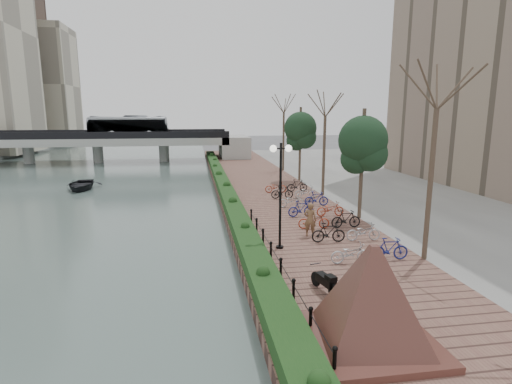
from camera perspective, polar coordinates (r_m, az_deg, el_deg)
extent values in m
plane|color=#59595B|center=(14.88, -1.10, -15.62)|extent=(220.00, 220.00, 0.00)
cube|color=#455752|center=(40.95, -27.54, 0.45)|extent=(30.00, 130.00, 0.02)
cube|color=brown|center=(31.87, 1.78, -0.55)|extent=(8.00, 75.00, 0.50)
cube|color=slate|center=(38.16, 26.13, 0.25)|extent=(24.00, 75.00, 0.50)
cube|color=#143815|center=(33.77, -4.67, 1.03)|extent=(1.10, 56.00, 0.60)
cylinder|color=black|center=(10.53, 11.15, -22.82)|extent=(0.10, 0.10, 0.70)
cylinder|color=black|center=(12.15, 7.80, -17.75)|extent=(0.10, 0.10, 0.70)
cylinder|color=black|center=(13.87, 5.38, -13.86)|extent=(0.10, 0.10, 0.70)
cylinder|color=black|center=(15.65, 3.57, -10.83)|extent=(0.10, 0.10, 0.70)
cylinder|color=black|center=(17.48, 2.15, -8.42)|extent=(0.10, 0.10, 0.70)
cylinder|color=black|center=(19.35, 1.02, -6.47)|extent=(0.10, 0.10, 0.70)
cylinder|color=black|center=(21.24, 0.09, -4.86)|extent=(0.10, 0.10, 0.70)
cylinder|color=black|center=(23.15, -0.68, -3.51)|extent=(0.10, 0.10, 0.70)
cube|color=#4C2022|center=(12.12, 15.85, -19.52)|extent=(3.39, 3.39, 0.20)
pyramid|color=#4C2022|center=(11.48, 16.23, -13.50)|extent=(5.32, 5.32, 2.59)
cylinder|color=black|center=(18.30, 3.49, -0.68)|extent=(0.12, 0.12, 4.92)
cylinder|color=black|center=(17.98, 3.58, 6.22)|extent=(0.70, 0.06, 0.06)
sphere|color=white|center=(17.91, 2.48, 6.21)|extent=(0.32, 0.32, 0.32)
sphere|color=white|center=(18.06, 4.67, 6.23)|extent=(0.32, 0.32, 0.32)
imported|color=brown|center=(20.64, 7.73, -3.93)|extent=(0.75, 0.64, 1.74)
imported|color=#B3B5B8|center=(17.45, 13.26, -8.41)|extent=(0.60, 1.71, 0.90)
imported|color=black|center=(19.74, 10.45, -5.84)|extent=(0.47, 1.66, 1.00)
imported|color=maroon|center=(22.13, 8.24, -4.05)|extent=(0.60, 1.72, 0.90)
imported|color=navy|center=(24.53, 6.47, -2.38)|extent=(0.47, 1.66, 1.00)
imported|color=#B3B5B8|center=(26.99, 5.02, -1.21)|extent=(0.60, 1.71, 0.90)
imported|color=black|center=(29.46, 3.82, -0.05)|extent=(0.47, 1.66, 1.00)
imported|color=maroon|center=(31.97, 2.81, 0.75)|extent=(0.60, 1.72, 0.90)
imported|color=navy|center=(18.17, 18.59, -7.75)|extent=(0.47, 1.66, 1.00)
imported|color=#B3B5B8|center=(20.41, 15.25, -5.63)|extent=(0.60, 1.71, 0.90)
imported|color=black|center=(22.70, 12.60, -3.69)|extent=(0.47, 1.66, 1.00)
imported|color=maroon|center=(25.07, 10.45, -2.31)|extent=(0.60, 1.71, 0.90)
imported|color=navy|center=(27.46, 8.68, -0.98)|extent=(0.47, 1.66, 1.00)
imported|color=#B3B5B8|center=(29.91, 7.19, -0.04)|extent=(0.60, 1.71, 0.90)
imported|color=black|center=(32.37, 5.93, 0.93)|extent=(0.47, 1.66, 1.00)
cube|color=#AFB0AA|center=(59.77, -21.76, 6.79)|extent=(36.00, 8.00, 1.00)
cube|color=black|center=(55.93, -22.71, 7.46)|extent=(36.00, 0.15, 0.90)
cube|color=black|center=(63.52, -21.05, 7.91)|extent=(36.00, 0.15, 0.90)
cylinder|color=#AFB0AA|center=(62.51, -29.73, 4.67)|extent=(1.40, 1.40, 2.50)
cylinder|color=#AFB0AA|center=(59.90, -21.64, 5.13)|extent=(1.40, 1.40, 2.50)
cylinder|color=#AFB0AA|center=(58.58, -13.00, 5.50)|extent=(1.40, 1.40, 2.50)
imported|color=silver|center=(58.87, -17.73, 8.95)|extent=(2.52, 10.77, 3.00)
imported|color=black|center=(39.02, -23.72, 1.00)|extent=(3.33, 4.52, 0.91)
cube|color=#B8B099|center=(98.44, -28.12, 13.23)|extent=(12.00, 12.00, 24.00)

